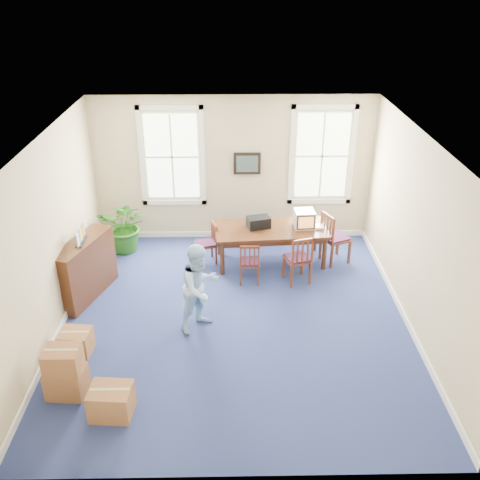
{
  "coord_description": "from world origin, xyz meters",
  "views": [
    {
      "loc": [
        -0.05,
        -7.7,
        5.54
      ],
      "look_at": [
        0.1,
        0.6,
        1.25
      ],
      "focal_mm": 40.0,
      "sensor_mm": 36.0,
      "label": 1
    }
  ],
  "objects_px": {
    "conference_table": "(271,245)",
    "chair_near_left": "(249,262)",
    "crt_tv": "(304,219)",
    "cardboard_boxes": "(81,366)",
    "potted_plant": "(125,226)",
    "credenza": "(85,268)",
    "man": "(200,287)"
  },
  "relations": [
    {
      "from": "man",
      "to": "credenza",
      "type": "bearing_deg",
      "value": 111.32
    },
    {
      "from": "crt_tv",
      "to": "potted_plant",
      "type": "height_order",
      "value": "potted_plant"
    },
    {
      "from": "chair_near_left",
      "to": "cardboard_boxes",
      "type": "relative_size",
      "value": 0.61
    },
    {
      "from": "potted_plant",
      "to": "crt_tv",
      "type": "bearing_deg",
      "value": -7.77
    },
    {
      "from": "man",
      "to": "cardboard_boxes",
      "type": "distance_m",
      "value": 2.25
    },
    {
      "from": "conference_table",
      "to": "cardboard_boxes",
      "type": "xyz_separation_m",
      "value": [
        -2.99,
        -3.71,
        0.03
      ]
    },
    {
      "from": "man",
      "to": "credenza",
      "type": "relative_size",
      "value": 1.05
    },
    {
      "from": "chair_near_left",
      "to": "cardboard_boxes",
      "type": "distance_m",
      "value": 3.87
    },
    {
      "from": "credenza",
      "to": "potted_plant",
      "type": "bearing_deg",
      "value": 95.24
    },
    {
      "from": "credenza",
      "to": "cardboard_boxes",
      "type": "height_order",
      "value": "credenza"
    },
    {
      "from": "crt_tv",
      "to": "credenza",
      "type": "bearing_deg",
      "value": -167.52
    },
    {
      "from": "conference_table",
      "to": "chair_near_left",
      "type": "bearing_deg",
      "value": -125.54
    },
    {
      "from": "potted_plant",
      "to": "cardboard_boxes",
      "type": "height_order",
      "value": "potted_plant"
    },
    {
      "from": "crt_tv",
      "to": "cardboard_boxes",
      "type": "relative_size",
      "value": 0.3
    },
    {
      "from": "conference_table",
      "to": "potted_plant",
      "type": "height_order",
      "value": "potted_plant"
    },
    {
      "from": "conference_table",
      "to": "cardboard_boxes",
      "type": "height_order",
      "value": "cardboard_boxes"
    },
    {
      "from": "chair_near_left",
      "to": "cardboard_boxes",
      "type": "xyz_separation_m",
      "value": [
        -2.52,
        -2.94,
        -0.03
      ]
    },
    {
      "from": "conference_table",
      "to": "man",
      "type": "relative_size",
      "value": 1.45
    },
    {
      "from": "chair_near_left",
      "to": "credenza",
      "type": "distance_m",
      "value": 3.08
    },
    {
      "from": "conference_table",
      "to": "crt_tv",
      "type": "xyz_separation_m",
      "value": [
        0.67,
        0.05,
        0.57
      ]
    },
    {
      "from": "conference_table",
      "to": "chair_near_left",
      "type": "height_order",
      "value": "chair_near_left"
    },
    {
      "from": "crt_tv",
      "to": "chair_near_left",
      "type": "height_order",
      "value": "crt_tv"
    },
    {
      "from": "chair_near_left",
      "to": "man",
      "type": "relative_size",
      "value": 0.56
    },
    {
      "from": "chair_near_left",
      "to": "man",
      "type": "distance_m",
      "value": 1.73
    },
    {
      "from": "crt_tv",
      "to": "credenza",
      "type": "distance_m",
      "value": 4.38
    },
    {
      "from": "potted_plant",
      "to": "credenza",
      "type": "bearing_deg",
      "value": -103.81
    },
    {
      "from": "credenza",
      "to": "cardboard_boxes",
      "type": "bearing_deg",
      "value": -59.12
    },
    {
      "from": "man",
      "to": "cardboard_boxes",
      "type": "height_order",
      "value": "man"
    },
    {
      "from": "crt_tv",
      "to": "cardboard_boxes",
      "type": "distance_m",
      "value": 5.27
    },
    {
      "from": "chair_near_left",
      "to": "potted_plant",
      "type": "height_order",
      "value": "potted_plant"
    },
    {
      "from": "conference_table",
      "to": "credenza",
      "type": "xyz_separation_m",
      "value": [
        -3.51,
        -1.22,
        0.2
      ]
    },
    {
      "from": "conference_table",
      "to": "credenza",
      "type": "relative_size",
      "value": 1.52
    }
  ]
}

